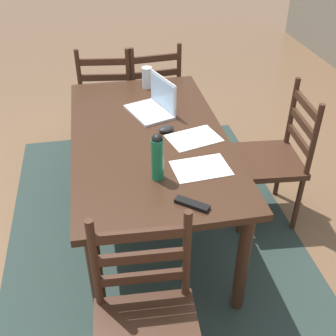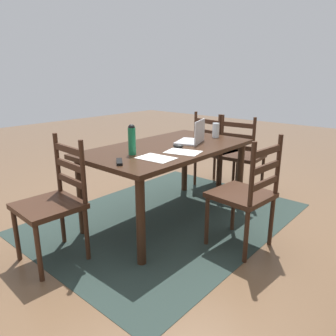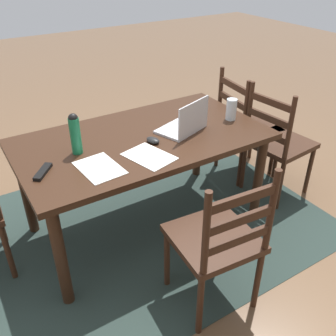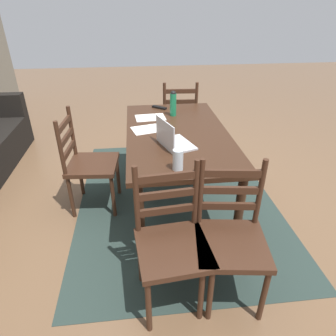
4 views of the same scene
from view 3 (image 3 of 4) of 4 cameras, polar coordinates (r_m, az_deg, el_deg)
ground_plane at (r=2.91m, az=-3.35°, el=-8.36°), size 14.00×14.00×0.00m
area_rug at (r=2.91m, az=-3.35°, el=-8.31°), size 2.56×1.93×0.01m
dining_table at (r=2.54m, az=-3.79°, el=2.99°), size 1.64×0.91×0.74m
chair_left_near at (r=3.36m, az=11.64°, el=6.20°), size 0.49×0.49×0.95m
chair_left_far at (r=3.13m, az=16.22°, el=3.60°), size 0.48×0.48×0.95m
chair_far_head at (r=2.09m, az=7.53°, el=-10.94°), size 0.47×0.47×0.95m
laptop at (r=2.54m, az=2.74°, el=6.73°), size 0.38×0.31×0.23m
water_bottle at (r=2.31m, az=-13.89°, el=5.17°), size 0.06×0.06×0.26m
drinking_glass at (r=2.75m, az=9.56°, el=8.75°), size 0.07×0.07×0.15m
computer_mouse at (r=2.41m, az=-2.29°, el=4.23°), size 0.09×0.11×0.03m
tv_remote at (r=2.21m, az=-18.41°, el=-0.53°), size 0.14×0.16×0.02m
paper_stack_left at (r=2.26m, az=-2.86°, el=1.78°), size 0.28×0.34×0.00m
paper_stack_right at (r=2.18m, az=-10.33°, el=0.03°), size 0.23×0.31×0.00m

